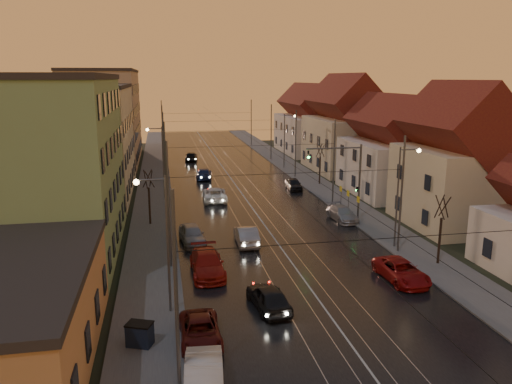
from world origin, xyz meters
TOP-DOWN VIEW (x-y plane):
  - ground at (0.00, 0.00)m, footprint 160.00×160.00m
  - road at (0.00, 40.00)m, footprint 16.00×120.00m
  - sidewalk_left at (-10.00, 40.00)m, footprint 4.00×120.00m
  - sidewalk_right at (10.00, 40.00)m, footprint 4.00×120.00m
  - tram_rail_0 at (-2.20, 40.00)m, footprint 0.06×120.00m
  - tram_rail_1 at (-0.77, 40.00)m, footprint 0.06×120.00m
  - tram_rail_2 at (0.77, 40.00)m, footprint 0.06×120.00m
  - tram_rail_3 at (2.20, 40.00)m, footprint 0.06×120.00m
  - apartment_left_1 at (-17.50, 14.00)m, footprint 10.00×18.00m
  - apartment_left_2 at (-17.50, 34.00)m, footprint 10.00×20.00m
  - apartment_left_3 at (-17.50, 58.00)m, footprint 10.00×24.00m
  - house_right_1 at (17.00, 15.00)m, footprint 8.67×10.20m
  - house_right_2 at (17.00, 28.00)m, footprint 9.18×12.24m
  - house_right_3 at (17.00, 43.00)m, footprint 9.18×14.28m
  - house_right_4 at (17.00, 61.00)m, footprint 9.18×16.32m
  - catenary_pole_l_0 at (-8.60, -6.00)m, footprint 0.16×0.16m
  - catenary_pole_l_1 at (-8.60, 9.00)m, footprint 0.16×0.16m
  - catenary_pole_r_1 at (8.60, 9.00)m, footprint 0.16×0.16m
  - catenary_pole_l_2 at (-8.60, 24.00)m, footprint 0.16×0.16m
  - catenary_pole_r_2 at (8.60, 24.00)m, footprint 0.16×0.16m
  - catenary_pole_l_3 at (-8.60, 39.00)m, footprint 0.16×0.16m
  - catenary_pole_r_3 at (8.60, 39.00)m, footprint 0.16×0.16m
  - catenary_pole_l_4 at (-8.60, 54.00)m, footprint 0.16×0.16m
  - catenary_pole_r_4 at (8.60, 54.00)m, footprint 0.16×0.16m
  - catenary_pole_l_5 at (-8.60, 72.00)m, footprint 0.16×0.16m
  - catenary_pole_r_5 at (8.60, 72.00)m, footprint 0.16×0.16m
  - street_lamp_0 at (-9.10, 2.00)m, footprint 1.75×0.32m
  - street_lamp_1 at (9.10, 10.00)m, footprint 1.75×0.32m
  - street_lamp_2 at (-9.10, 30.00)m, footprint 1.75×0.32m
  - street_lamp_3 at (9.10, 46.00)m, footprint 1.75×0.32m
  - traffic_light_mast at (7.99, 18.00)m, footprint 5.30×0.32m
  - bare_tree_0 at (-10.20, 20.00)m, footprint 1.09×1.09m
  - bare_tree_1 at (10.20, 6.00)m, footprint 1.09×1.09m
  - bare_tree_2 at (10.40, 34.00)m, footprint 1.09×1.09m
  - driving_car_0 at (-3.20, 1.45)m, footprint 2.25×4.50m
  - driving_car_1 at (-2.51, 13.10)m, footprint 1.68×4.58m
  - driving_car_2 at (-3.44, 28.02)m, footprint 2.76×5.46m
  - driving_car_3 at (-3.53, 40.43)m, footprint 2.44×5.04m
  - driving_car_4 at (-4.29, 55.20)m, footprint 2.27×4.65m
  - parked_left_0 at (-7.60, -6.06)m, footprint 1.99×4.73m
  - parked_left_1 at (-7.39, -1.57)m, footprint 2.02×4.38m
  - parked_left_2 at (-6.20, 7.37)m, footprint 2.21×5.31m
  - parked_left_3 at (-6.79, 14.13)m, footprint 2.24×4.60m
  - parked_right_0 at (6.28, 3.83)m, footprint 2.46×4.93m
  - parked_right_1 at (7.51, 18.18)m, footprint 2.16×4.65m
  - parked_right_2 at (6.48, 31.91)m, footprint 1.76×4.03m
  - dumpster at (-10.37, -1.53)m, footprint 1.41×1.20m

SIDE VIEW (x-z plane):
  - ground at x=0.00m, z-range 0.00..0.00m
  - road at x=0.00m, z-range 0.00..0.04m
  - tram_rail_0 at x=-2.20m, z-range 0.04..0.07m
  - tram_rail_1 at x=-0.77m, z-range 0.04..0.07m
  - tram_rail_2 at x=0.77m, z-range 0.04..0.07m
  - tram_rail_3 at x=2.20m, z-range 0.04..0.07m
  - sidewalk_left at x=-10.00m, z-range 0.00..0.15m
  - sidewalk_right at x=10.00m, z-range 0.00..0.15m
  - parked_left_1 at x=-7.39m, z-range 0.00..1.22m
  - parked_right_1 at x=7.51m, z-range 0.00..1.31m
  - parked_right_0 at x=6.28m, z-range 0.00..1.34m
  - parked_right_2 at x=6.48m, z-range 0.00..1.35m
  - dumpster at x=-10.37m, z-range 0.15..1.25m
  - driving_car_3 at x=-3.53m, z-range 0.00..1.41m
  - driving_car_0 at x=-3.20m, z-range 0.00..1.47m
  - driving_car_2 at x=-3.44m, z-range 0.00..1.48m
  - driving_car_1 at x=-2.51m, z-range 0.00..1.50m
  - parked_left_3 at x=-6.79m, z-range 0.00..1.51m
  - parked_left_0 at x=-7.60m, z-range 0.00..1.52m
  - driving_car_4 at x=-4.29m, z-range 0.00..1.53m
  - parked_left_2 at x=-6.20m, z-range 0.00..1.54m
  - bare_tree_0 at x=-10.20m, z-range -0.07..5.04m
  - bare_tree_1 at x=10.20m, z-range -0.07..5.04m
  - bare_tree_2 at x=10.40m, z-range -0.07..5.04m
  - catenary_pole_l_0 at x=-8.60m, z-range 0.00..9.00m
  - catenary_pole_l_1 at x=-8.60m, z-range 0.00..9.00m
  - catenary_pole_r_1 at x=8.60m, z-range 0.00..9.00m
  - catenary_pole_l_2 at x=-8.60m, z-range 0.00..9.00m
  - catenary_pole_r_2 at x=8.60m, z-range 0.00..9.00m
  - catenary_pole_l_3 at x=-8.60m, z-range 0.00..9.00m
  - catenary_pole_r_3 at x=8.60m, z-range 0.00..9.00m
  - catenary_pole_l_4 at x=-8.60m, z-range 0.00..9.00m
  - catenary_pole_r_4 at x=8.60m, z-range 0.00..9.00m
  - catenary_pole_l_5 at x=-8.60m, z-range 0.00..9.00m
  - catenary_pole_r_5 at x=8.60m, z-range 0.00..9.00m
  - traffic_light_mast at x=7.99m, z-range 1.00..8.20m
  - house_right_2 at x=17.00m, z-range 0.04..9.24m
  - street_lamp_0 at x=-9.10m, z-range 0.89..8.89m
  - street_lamp_1 at x=9.10m, z-range 0.89..8.89m
  - street_lamp_2 at x=-9.10m, z-range 0.89..8.89m
  - street_lamp_3 at x=9.10m, z-range 0.89..8.89m
  - house_right_4 at x=17.00m, z-range 0.05..10.05m
  - house_right_1 at x=17.00m, z-range 0.05..10.85m
  - house_right_3 at x=17.00m, z-range 0.05..11.55m
  - apartment_left_2 at x=-17.50m, z-range 0.00..12.00m
  - apartment_left_1 at x=-17.50m, z-range 0.00..13.00m
  - apartment_left_3 at x=-17.50m, z-range 0.00..14.00m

